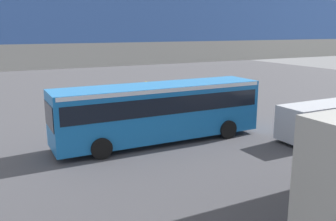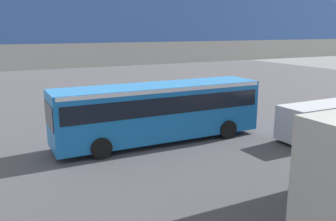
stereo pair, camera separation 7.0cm
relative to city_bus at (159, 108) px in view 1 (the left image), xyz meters
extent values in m
plane|color=#424247|center=(-0.02, -0.74, -1.88)|extent=(80.00, 80.00, 0.00)
cube|color=#196BB7|center=(-0.01, 0.00, -0.17)|extent=(11.50, 2.55, 2.86)
cube|color=black|center=(-0.01, 0.00, 0.35)|extent=(11.04, 2.59, 0.90)
cube|color=white|center=(-0.01, 0.00, 1.15)|extent=(11.27, 2.58, 0.20)
cube|color=black|center=(5.76, 0.00, 0.18)|extent=(0.04, 2.24, 1.20)
cylinder|color=black|center=(3.67, 1.27, -1.36)|extent=(1.04, 0.30, 1.04)
cylinder|color=black|center=(3.67, -1.27, -1.36)|extent=(1.04, 0.30, 1.04)
cylinder|color=black|center=(-3.69, 1.27, -1.36)|extent=(1.04, 0.30, 1.04)
cylinder|color=black|center=(-3.69, -1.27, -1.36)|extent=(1.04, 0.30, 1.04)
cube|color=#B7BCC6|center=(-7.97, 3.88, -0.77)|extent=(4.80, 1.95, 1.86)
cube|color=black|center=(-7.97, 3.88, -0.41)|extent=(4.42, 1.98, 0.56)
cylinder|color=black|center=(-6.39, 4.86, -1.54)|extent=(0.68, 0.22, 0.68)
cylinder|color=black|center=(-6.39, 2.91, -1.54)|extent=(0.68, 0.22, 0.68)
cylinder|color=black|center=(-9.55, 2.91, -1.54)|extent=(0.68, 0.22, 0.68)
cylinder|color=slate|center=(-0.84, -3.48, -0.48)|extent=(0.08, 0.08, 2.80)
cube|color=yellow|center=(-0.84, -3.48, 0.62)|extent=(0.04, 0.60, 0.60)
cube|color=silver|center=(-4.02, -3.84, -1.88)|extent=(2.00, 0.20, 0.01)
cube|color=silver|center=(-0.02, -3.84, -1.88)|extent=(2.00, 0.20, 0.01)
cube|color=silver|center=(3.98, -3.84, -1.88)|extent=(2.00, 0.20, 0.01)
cube|color=#9E9E99|center=(-0.02, 8.48, 3.63)|extent=(31.90, 2.60, 0.50)
cube|color=#3359A5|center=(-0.02, 7.23, 4.43)|extent=(31.90, 0.08, 1.10)
cube|color=#3359A5|center=(-0.02, 9.73, 4.43)|extent=(31.90, 0.08, 1.10)
camera|label=1|loc=(8.23, 17.15, 4.15)|focal=38.36mm
camera|label=2|loc=(8.17, 17.18, 4.15)|focal=38.36mm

